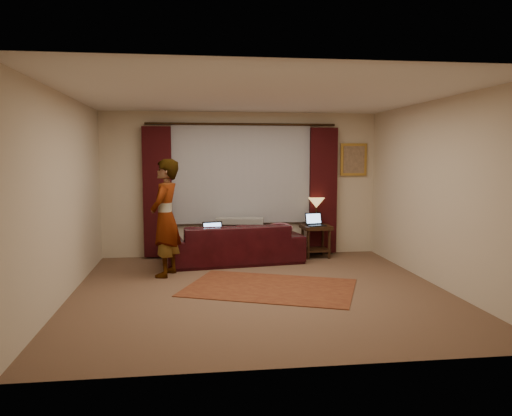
{
  "coord_description": "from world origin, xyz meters",
  "views": [
    {
      "loc": [
        -0.91,
        -6.54,
        1.81
      ],
      "look_at": [
        0.1,
        1.2,
        1.0
      ],
      "focal_mm": 35.0,
      "sensor_mm": 36.0,
      "label": 1
    }
  ],
  "objects_px": {
    "tiffany_lamp": "(316,211)",
    "laptop_table": "(316,220)",
    "sofa": "(234,236)",
    "end_table": "(316,241)",
    "person": "(165,218)",
    "laptop_sofa": "(215,230)"
  },
  "relations": [
    {
      "from": "laptop_sofa",
      "to": "laptop_table",
      "type": "distance_m",
      "value": 1.86
    },
    {
      "from": "laptop_sofa",
      "to": "tiffany_lamp",
      "type": "xyz_separation_m",
      "value": [
        1.87,
        0.63,
        0.23
      ]
    },
    {
      "from": "person",
      "to": "laptop_sofa",
      "type": "bearing_deg",
      "value": 145.05
    },
    {
      "from": "sofa",
      "to": "laptop_sofa",
      "type": "relative_size",
      "value": 6.17
    },
    {
      "from": "laptop_sofa",
      "to": "laptop_table",
      "type": "bearing_deg",
      "value": -3.62
    },
    {
      "from": "laptop_table",
      "to": "laptop_sofa",
      "type": "bearing_deg",
      "value": -178.3
    },
    {
      "from": "laptop_table",
      "to": "end_table",
      "type": "bearing_deg",
      "value": 66.39
    },
    {
      "from": "end_table",
      "to": "person",
      "type": "xyz_separation_m",
      "value": [
        -2.61,
        -1.1,
        0.6
      ]
    },
    {
      "from": "sofa",
      "to": "laptop_table",
      "type": "relative_size",
      "value": 6.8
    },
    {
      "from": "laptop_table",
      "to": "person",
      "type": "distance_m",
      "value": 2.78
    },
    {
      "from": "tiffany_lamp",
      "to": "person",
      "type": "relative_size",
      "value": 0.27
    },
    {
      "from": "sofa",
      "to": "end_table",
      "type": "xyz_separation_m",
      "value": [
        1.51,
        0.3,
        -0.18
      ]
    },
    {
      "from": "end_table",
      "to": "sofa",
      "type": "bearing_deg",
      "value": -168.64
    },
    {
      "from": "sofa",
      "to": "end_table",
      "type": "bearing_deg",
      "value": -176.56
    },
    {
      "from": "tiffany_lamp",
      "to": "laptop_table",
      "type": "distance_m",
      "value": 0.27
    },
    {
      "from": "end_table",
      "to": "tiffany_lamp",
      "type": "bearing_deg",
      "value": 73.91
    },
    {
      "from": "end_table",
      "to": "laptop_table",
      "type": "xyz_separation_m",
      "value": [
        -0.02,
        -0.09,
        0.4
      ]
    },
    {
      "from": "end_table",
      "to": "laptop_table",
      "type": "distance_m",
      "value": 0.41
    },
    {
      "from": "tiffany_lamp",
      "to": "person",
      "type": "bearing_deg",
      "value": -154.93
    },
    {
      "from": "laptop_sofa",
      "to": "person",
      "type": "relative_size",
      "value": 0.21
    },
    {
      "from": "sofa",
      "to": "tiffany_lamp",
      "type": "xyz_separation_m",
      "value": [
        1.55,
        0.45,
        0.35
      ]
    },
    {
      "from": "tiffany_lamp",
      "to": "laptop_table",
      "type": "relative_size",
      "value": 1.41
    }
  ]
}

